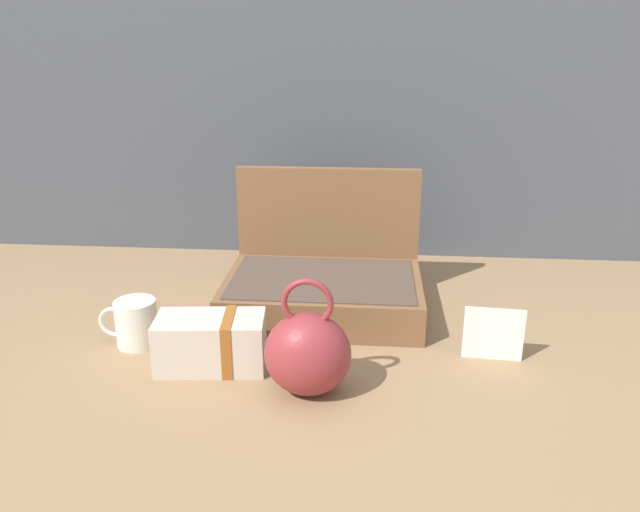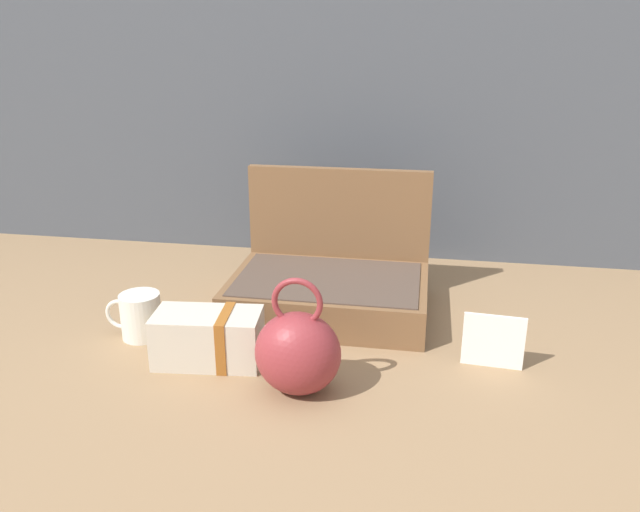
{
  "view_description": "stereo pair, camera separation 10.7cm",
  "coord_description": "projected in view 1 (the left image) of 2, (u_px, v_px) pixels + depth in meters",
  "views": [
    {
      "loc": [
        0.09,
        -1.21,
        0.62
      ],
      "look_at": [
        -0.01,
        -0.02,
        0.19
      ],
      "focal_mm": 34.89,
      "sensor_mm": 36.0,
      "label": 1
    },
    {
      "loc": [
        0.2,
        -1.2,
        0.62
      ],
      "look_at": [
        -0.01,
        -0.02,
        0.19
      ],
      "focal_mm": 34.89,
      "sensor_mm": 36.0,
      "label": 2
    }
  ],
  "objects": [
    {
      "name": "teal_pouch_handbag",
      "position": [
        308.0,
        353.0,
        1.12
      ],
      "size": [
        0.16,
        0.13,
        0.23
      ],
      "color": "maroon",
      "rests_on": "ground_plane"
    },
    {
      "name": "open_suitcase",
      "position": [
        324.0,
        281.0,
        1.48
      ],
      "size": [
        0.46,
        0.33,
        0.31
      ],
      "color": "brown",
      "rests_on": "ground_plane"
    },
    {
      "name": "cream_toiletry_bag",
      "position": [
        213.0,
        342.0,
        1.22
      ],
      "size": [
        0.22,
        0.13,
        0.11
      ],
      "color": "beige",
      "rests_on": "ground_plane"
    },
    {
      "name": "ground_plane",
      "position": [
        323.0,
        337.0,
        1.36
      ],
      "size": [
        6.0,
        6.0,
        0.0
      ],
      "primitive_type": "plane",
      "color": "#8C6D4C"
    },
    {
      "name": "info_card_left",
      "position": [
        493.0,
        334.0,
        1.25
      ],
      "size": [
        0.12,
        0.02,
        0.11
      ],
      "primitive_type": "cube",
      "rotation": [
        0.0,
        0.0,
        -0.08
      ],
      "color": "white",
      "rests_on": "ground_plane"
    },
    {
      "name": "coffee_mug",
      "position": [
        135.0,
        323.0,
        1.31
      ],
      "size": [
        0.13,
        0.09,
        0.1
      ],
      "color": "silver",
      "rests_on": "ground_plane"
    },
    {
      "name": "back_wall",
      "position": [
        340.0,
        3.0,
        1.66
      ],
      "size": [
        3.2,
        0.06,
        1.4
      ],
      "primitive_type": "cube",
      "color": "#474C54",
      "rests_on": "ground_plane"
    }
  ]
}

